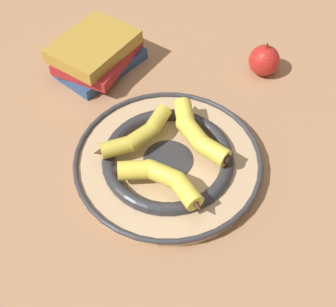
% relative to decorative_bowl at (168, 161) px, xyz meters
% --- Properties ---
extents(ground_plane, '(2.80, 2.80, 0.00)m').
position_rel_decorative_bowl_xyz_m(ground_plane, '(-0.01, 0.02, -0.02)').
color(ground_plane, '#A87A56').
extents(decorative_bowl, '(0.37, 0.37, 0.04)m').
position_rel_decorative_bowl_xyz_m(decorative_bowl, '(0.00, 0.00, 0.00)').
color(decorative_bowl, tan).
rests_on(decorative_bowl, ground_plane).
extents(banana_a, '(0.10, 0.18, 0.04)m').
position_rel_decorative_bowl_xyz_m(banana_a, '(0.07, -0.01, 0.04)').
color(banana_a, yellow).
rests_on(banana_a, decorative_bowl).
extents(banana_b, '(0.08, 0.19, 0.04)m').
position_rel_decorative_bowl_xyz_m(banana_b, '(-0.06, -0.04, 0.04)').
color(banana_b, yellow).
rests_on(banana_b, decorative_bowl).
extents(banana_c, '(0.19, 0.07, 0.03)m').
position_rel_decorative_bowl_xyz_m(banana_c, '(-0.01, 0.07, 0.04)').
color(banana_c, gold).
rests_on(banana_c, decorative_bowl).
extents(book_stack, '(0.21, 0.18, 0.08)m').
position_rel_decorative_bowl_xyz_m(book_stack, '(0.12, 0.31, 0.03)').
color(book_stack, '#2D4C84').
rests_on(book_stack, ground_plane).
extents(apple, '(0.07, 0.07, 0.08)m').
position_rel_decorative_bowl_xyz_m(apple, '(0.35, 0.01, 0.02)').
color(apple, red).
rests_on(apple, ground_plane).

